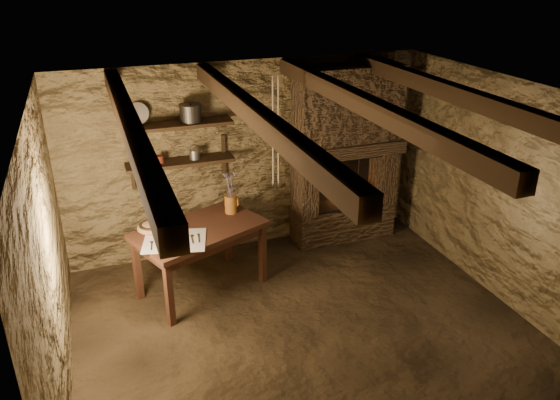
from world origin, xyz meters
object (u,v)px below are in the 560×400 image
object	(u,v)px
red_pot	(357,188)
iron_stockpot	(191,114)
work_table	(201,257)
wooden_bowl	(152,227)
stoneware_jug	(231,196)

from	to	relation	value
red_pot	iron_stockpot	bearing A→B (deg)	176.77
work_table	wooden_bowl	bearing A→B (deg)	145.69
wooden_bowl	red_pot	size ratio (longest dim) A/B	0.59
stoneware_jug	iron_stockpot	xyz separation A→B (m)	(-0.31, 0.47, 0.86)
work_table	red_pot	distance (m)	2.34
work_table	stoneware_jug	xyz separation A→B (m)	(0.43, 0.26, 0.57)
red_pot	stoneware_jug	bearing A→B (deg)	-168.96
work_table	iron_stockpot	distance (m)	1.62
iron_stockpot	wooden_bowl	bearing A→B (deg)	-134.21
stoneware_jug	work_table	bearing A→B (deg)	-172.05
work_table	wooden_bowl	xyz separation A→B (m)	(-0.49, 0.10, 0.40)
wooden_bowl	iron_stockpot	bearing A→B (deg)	45.79
work_table	stoneware_jug	distance (m)	0.76
wooden_bowl	red_pot	xyz separation A→B (m)	(2.74, 0.51, -0.13)
wooden_bowl	iron_stockpot	size ratio (longest dim) A/B	1.32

